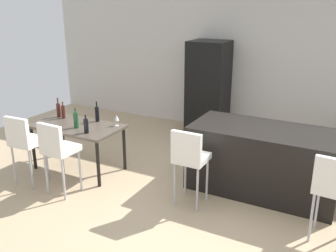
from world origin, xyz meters
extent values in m
plane|color=tan|center=(0.00, 0.00, 0.00)|extent=(10.00, 10.00, 0.00)
cube|color=beige|center=(0.00, 3.05, 1.45)|extent=(10.00, 0.12, 2.90)
cube|color=black|center=(0.58, 0.72, 0.46)|extent=(1.99, 0.95, 0.92)
cube|color=white|center=(-0.15, -0.07, 0.65)|extent=(0.40, 0.40, 0.08)
cube|color=white|center=(-0.15, -0.24, 0.87)|extent=(0.40, 0.06, 0.36)
cylinder|color=#B2B2B7|center=(-0.31, 0.08, 0.30)|extent=(0.03, 0.03, 0.61)
cylinder|color=#B2B2B7|center=(0.01, 0.09, 0.30)|extent=(0.03, 0.03, 0.61)
cylinder|color=#B2B2B7|center=(-0.31, -0.24, 0.30)|extent=(0.03, 0.03, 0.61)
cylinder|color=#B2B2B7|center=(0.01, -0.23, 0.30)|extent=(0.03, 0.03, 0.61)
cube|color=white|center=(1.55, -0.07, 0.65)|extent=(0.43, 0.43, 0.08)
cube|color=white|center=(1.53, -0.24, 0.87)|extent=(0.40, 0.09, 0.36)
cylinder|color=#B2B2B7|center=(1.40, 0.10, 0.30)|extent=(0.03, 0.03, 0.61)
cylinder|color=#B2B2B7|center=(1.37, -0.22, 0.30)|extent=(0.03, 0.03, 0.61)
cube|color=#4C4238|center=(-2.15, 0.05, 0.72)|extent=(1.40, 0.78, 0.04)
cylinder|color=black|center=(-2.79, 0.37, 0.35)|extent=(0.05, 0.05, 0.70)
cylinder|color=black|center=(-1.51, 0.37, 0.35)|extent=(0.05, 0.05, 0.70)
cylinder|color=black|center=(-2.79, -0.28, 0.35)|extent=(0.05, 0.05, 0.70)
cylinder|color=black|center=(-1.51, -0.28, 0.35)|extent=(0.05, 0.05, 0.70)
cube|color=white|center=(-2.46, -0.64, 0.65)|extent=(0.42, 0.42, 0.08)
cube|color=white|center=(-2.46, -0.81, 0.87)|extent=(0.40, 0.08, 0.36)
cylinder|color=#B2B2B7|center=(-2.63, -0.49, 0.30)|extent=(0.03, 0.03, 0.61)
cylinder|color=#B2B2B7|center=(-2.31, -0.47, 0.30)|extent=(0.03, 0.03, 0.61)
cylinder|color=#B2B2B7|center=(-2.62, -0.81, 0.30)|extent=(0.03, 0.03, 0.61)
cylinder|color=#B2B2B7|center=(-2.30, -0.79, 0.30)|extent=(0.03, 0.03, 0.61)
cube|color=white|center=(-1.83, -0.64, 0.65)|extent=(0.41, 0.41, 0.08)
cube|color=white|center=(-1.84, -0.81, 0.87)|extent=(0.40, 0.07, 0.36)
cylinder|color=#B2B2B7|center=(-1.99, -0.48, 0.30)|extent=(0.03, 0.03, 0.61)
cylinder|color=#B2B2B7|center=(-1.67, -0.49, 0.30)|extent=(0.03, 0.03, 0.61)
cylinder|color=#B2B2B7|center=(-2.00, -0.80, 0.30)|extent=(0.03, 0.03, 0.61)
cylinder|color=#B2B2B7|center=(-1.68, -0.81, 0.30)|extent=(0.03, 0.03, 0.61)
cylinder|color=black|center=(-1.78, -0.16, 0.84)|extent=(0.07, 0.07, 0.21)
cylinder|color=black|center=(-1.78, -0.16, 0.98)|extent=(0.02, 0.02, 0.06)
cylinder|color=black|center=(-1.99, 0.35, 0.86)|extent=(0.06, 0.06, 0.23)
cylinder|color=black|center=(-1.99, 0.35, 1.02)|extent=(0.02, 0.02, 0.09)
cylinder|color=#194723|center=(-2.07, -0.05, 0.86)|extent=(0.07, 0.07, 0.23)
cylinder|color=#194723|center=(-2.07, -0.05, 1.01)|extent=(0.02, 0.02, 0.08)
cylinder|color=#471E19|center=(-2.69, 0.24, 0.85)|extent=(0.07, 0.07, 0.23)
cylinder|color=#471E19|center=(-2.69, 0.24, 1.01)|extent=(0.02, 0.02, 0.10)
cylinder|color=#471E19|center=(-2.58, 0.22, 0.84)|extent=(0.06, 0.06, 0.21)
cylinder|color=#471E19|center=(-2.58, 0.22, 0.98)|extent=(0.02, 0.02, 0.06)
cylinder|color=silver|center=(-1.58, 0.31, 0.74)|extent=(0.06, 0.06, 0.00)
cylinder|color=silver|center=(-1.58, 0.31, 0.78)|extent=(0.01, 0.01, 0.08)
cone|color=silver|center=(-1.58, 0.31, 0.87)|extent=(0.07, 0.07, 0.09)
cube|color=black|center=(-1.03, 2.61, 0.92)|extent=(0.72, 0.68, 1.84)
camera|label=1|loc=(1.66, -4.09, 2.58)|focal=39.87mm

